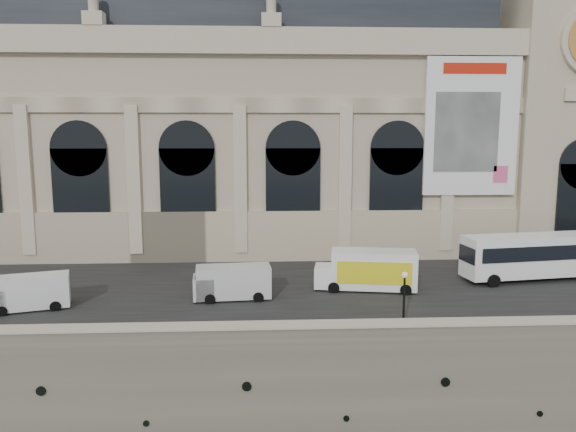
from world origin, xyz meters
name	(u,v)px	position (x,y,z in m)	size (l,w,h in m)	color
quay	(237,261)	(0.00, 35.00, 3.00)	(160.00, 70.00, 6.00)	gray
street	(226,284)	(0.00, 14.00, 6.03)	(160.00, 24.00, 0.06)	#2D2D2D
parapet	(213,335)	(0.00, 0.60, 6.62)	(160.00, 1.40, 1.21)	gray
museum	(178,121)	(-5.98, 30.86, 19.72)	(69.00, 18.70, 29.10)	#C0AF93
clock_pavilion	(553,85)	(34.00, 27.93, 23.42)	(13.00, 14.72, 36.70)	#C0AF93
bus_right	(539,255)	(26.48, 13.91, 8.20)	(13.59, 4.67, 3.93)	white
van_b	(24,293)	(-13.89, 7.74, 7.27)	(5.93, 3.59, 2.48)	white
van_c	(229,283)	(0.45, 9.63, 7.31)	(5.95, 2.80, 2.57)	silver
box_truck	(368,270)	(11.41, 11.67, 7.62)	(8.30, 3.86, 3.22)	white
lamp_right	(404,301)	(12.00, 2.57, 7.90)	(0.39, 0.39, 3.81)	black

